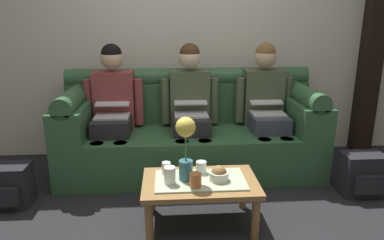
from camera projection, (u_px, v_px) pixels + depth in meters
The scene contains 16 objects.
ground_plane at pixel (202, 235), 2.50m from camera, with size 14.00×14.00×0.00m, color black.
back_wall_patterned at pixel (187, 17), 3.72m from camera, with size 6.00×0.12×2.90m, color beige.
timber_pillar at pixel (376, 17), 3.74m from camera, with size 0.20×0.20×2.90m, color black.
couch at pixel (190, 133), 3.51m from camera, with size 2.42×0.88×0.96m.
person_left at pixel (113, 105), 3.38m from camera, with size 0.56×0.67×1.22m.
person_middle at pixel (190, 104), 3.43m from camera, with size 0.56×0.67×1.22m.
person_right at pixel (266, 103), 3.48m from camera, with size 0.56×0.67×1.22m.
coffee_table at pixel (200, 187), 2.56m from camera, with size 0.82×0.51×0.35m.
flower_vase at pixel (186, 142), 2.46m from camera, with size 0.14×0.14×0.46m.
snack_bowl at pixel (219, 174), 2.52m from camera, with size 0.14×0.14×0.11m.
cup_near_left at pixel (166, 168), 2.61m from camera, with size 0.06×0.06×0.09m, color silver.
cup_near_right at pixel (201, 167), 2.64m from camera, with size 0.08×0.08×0.09m, color silver.
cup_far_center at pixel (195, 180), 2.42m from camera, with size 0.08×0.08×0.10m, color #B26633.
cup_far_left at pixel (170, 175), 2.46m from camera, with size 0.08×0.08×0.12m, color white.
backpack_right at pixel (362, 174), 3.04m from camera, with size 0.34×0.27×0.36m.
backpack_left at pixel (10, 186), 2.86m from camera, with size 0.31×0.27×0.34m.
Camera 1 is at (-0.23, -2.16, 1.47)m, focal length 33.66 mm.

